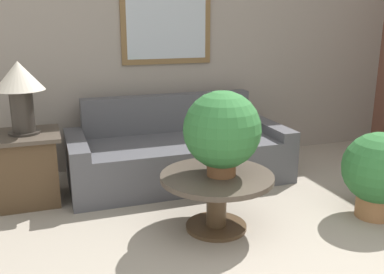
{
  "coord_description": "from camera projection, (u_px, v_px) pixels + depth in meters",
  "views": [
    {
      "loc": [
        -1.53,
        -1.5,
        1.62
      ],
      "look_at": [
        -0.3,
        2.05,
        0.59
      ],
      "focal_mm": 40.0,
      "sensor_mm": 36.0,
      "label": 1
    }
  ],
  "objects": [
    {
      "name": "wall_back",
      "position": [
        184.0,
        48.0,
        4.83
      ],
      "size": [
        7.48,
        0.09,
        2.6
      ],
      "color": "gray",
      "rests_on": "ground_plane"
    },
    {
      "name": "couch_main",
      "position": [
        178.0,
        154.0,
        4.44
      ],
      "size": [
        2.22,
        0.97,
        0.84
      ],
      "color": "#4C4C51",
      "rests_on": "ground_plane"
    },
    {
      "name": "coffee_table",
      "position": [
        217.0,
        190.0,
        3.35
      ],
      "size": [
        0.89,
        0.89,
        0.46
      ],
      "color": "#4C3823",
      "rests_on": "ground_plane"
    },
    {
      "name": "side_table",
      "position": [
        28.0,
        167.0,
        3.86
      ],
      "size": [
        0.59,
        0.59,
        0.65
      ],
      "color": "#4C3823",
      "rests_on": "ground_plane"
    },
    {
      "name": "table_lamp",
      "position": [
        20.0,
        86.0,
        3.66
      ],
      "size": [
        0.42,
        0.42,
        0.63
      ],
      "color": "#2D2823",
      "rests_on": "side_table"
    },
    {
      "name": "potted_plant_on_table",
      "position": [
        222.0,
        131.0,
        3.22
      ],
      "size": [
        0.59,
        0.59,
        0.66
      ],
      "color": "brown",
      "rests_on": "coffee_table"
    },
    {
      "name": "potted_plant_floor",
      "position": [
        378.0,
        171.0,
        3.54
      ],
      "size": [
        0.6,
        0.6,
        0.73
      ],
      "color": "#9E6B42",
      "rests_on": "ground_plane"
    }
  ]
}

